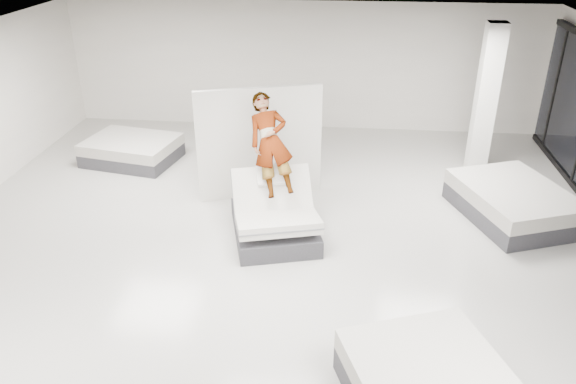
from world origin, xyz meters
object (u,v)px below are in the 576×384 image
object	(u,v)px
hero_bed	(274,218)
flat_bed_right_far	(513,203)
remote	(287,184)
flat_bed_left_far	(132,150)
column	(485,101)
divider_panel	(260,143)
person	(271,164)

from	to	relation	value
hero_bed	flat_bed_right_far	world-z (taller)	hero_bed
remote	flat_bed_left_far	bearing A→B (deg)	127.55
column	divider_panel	bearing A→B (deg)	-160.31
flat_bed_left_far	column	world-z (taller)	column
remote	hero_bed	bearing A→B (deg)	176.48
flat_bed_right_far	column	distance (m)	2.43
divider_panel	column	distance (m)	4.80
flat_bed_right_far	column	size ratio (longest dim) A/B	0.82
flat_bed_left_far	flat_bed_right_far	bearing A→B (deg)	-12.76
divider_panel	person	bearing A→B (deg)	-91.29
remote	flat_bed_right_far	world-z (taller)	remote
divider_panel	flat_bed_right_far	size ratio (longest dim) A/B	0.93
remote	person	bearing A→B (deg)	122.15
hero_bed	flat_bed_left_far	bearing A→B (deg)	141.07
divider_panel	column	bearing A→B (deg)	1.08
remote	flat_bed_left_far	world-z (taller)	remote
hero_bed	flat_bed_left_far	size ratio (longest dim) A/B	0.98
person	flat_bed_right_far	distance (m)	4.57
divider_panel	remote	bearing A→B (deg)	-84.07
divider_panel	flat_bed_left_far	distance (m)	3.55
hero_bed	column	bearing A→B (deg)	38.24
person	column	bearing A→B (deg)	19.12
flat_bed_left_far	column	xyz separation A→B (m)	(7.66, 0.23, 1.33)
divider_panel	flat_bed_right_far	distance (m)	4.87
remote	divider_panel	distance (m)	1.67
divider_panel	column	world-z (taller)	column
column	remote	bearing A→B (deg)	-140.63
flat_bed_left_far	remote	bearing A→B (deg)	-36.89
hero_bed	person	bearing A→B (deg)	105.56
hero_bed	remote	distance (m)	0.69
flat_bed_left_far	hero_bed	bearing A→B (deg)	-38.93
person	column	size ratio (longest dim) A/B	0.57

